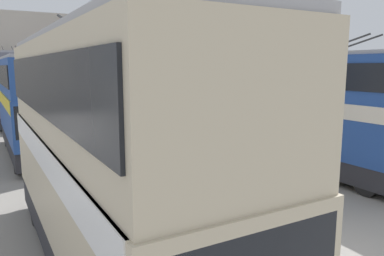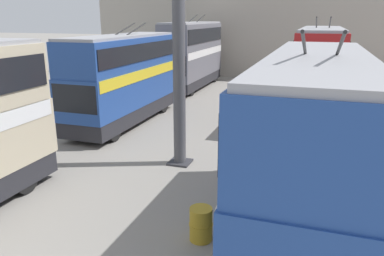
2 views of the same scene
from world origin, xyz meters
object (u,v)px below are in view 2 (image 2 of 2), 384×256
at_px(bus_right_mid, 123,74).
at_px(oil_drum, 201,224).
at_px(bus_left_near, 313,141).
at_px(bus_right_far, 192,51).
at_px(bus_left_far, 319,67).

relative_size(bus_right_mid, oil_drum, 9.77).
height_order(bus_left_near, bus_right_mid, bus_left_near).
bearing_deg(oil_drum, bus_right_far, 19.13).
bearing_deg(bus_right_mid, oil_drum, -142.43).
distance_m(bus_left_far, bus_right_far, 12.30).
bearing_deg(oil_drum, bus_right_mid, 37.57).
relative_size(bus_right_mid, bus_right_far, 0.94).
distance_m(bus_right_far, oil_drum, 23.34).
height_order(bus_left_near, bus_right_far, bus_right_far).
relative_size(bus_left_near, bus_left_far, 0.89).
relative_size(bus_left_near, bus_right_mid, 1.04).
height_order(bus_right_far, oil_drum, bus_right_far).
xyz_separation_m(bus_left_near, bus_right_far, (21.03, 10.24, 0.27)).
bearing_deg(oil_drum, bus_left_near, -71.70).
height_order(bus_left_near, bus_left_far, bus_left_far).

